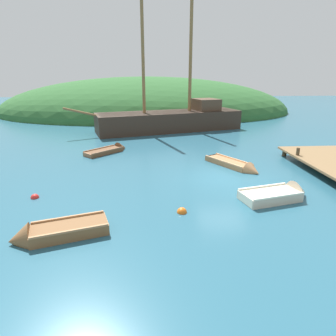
# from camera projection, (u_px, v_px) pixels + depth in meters

# --- Properties ---
(ground_plane) EXTENTS (120.00, 120.00, 0.00)m
(ground_plane) POSITION_uv_depth(u_px,v_px,m) (224.00, 178.00, 14.95)
(ground_plane) COLOR #285B70
(shore_hill) EXTENTS (41.53, 25.90, 9.94)m
(shore_hill) POSITION_uv_depth(u_px,v_px,m) (146.00, 112.00, 42.19)
(shore_hill) COLOR #2D602D
(shore_hill) RESTS_ON ground
(sailing_ship) EXTENTS (16.42, 7.39, 13.35)m
(sailing_ship) POSITION_uv_depth(u_px,v_px,m) (171.00, 123.00, 27.68)
(sailing_ship) COLOR #38281E
(sailing_ship) RESTS_ON ground
(rowboat_near_dock) EXTENTS (3.31, 1.92, 1.17)m
(rowboat_near_dock) POSITION_uv_depth(u_px,v_px,m) (280.00, 196.00, 12.44)
(rowboat_near_dock) COLOR beige
(rowboat_near_dock) RESTS_ON ground
(rowboat_center) EXTENTS (3.00, 3.02, 0.96)m
(rowboat_center) POSITION_uv_depth(u_px,v_px,m) (110.00, 151.00, 20.03)
(rowboat_center) COLOR brown
(rowboat_center) RESTS_ON ground
(rowboat_outer_right) EXTENTS (3.29, 1.94, 1.04)m
(rowboat_outer_right) POSITION_uv_depth(u_px,v_px,m) (55.00, 234.00, 9.48)
(rowboat_outer_right) COLOR brown
(rowboat_outer_right) RESTS_ON ground
(rowboat_far) EXTENTS (2.79, 3.73, 0.94)m
(rowboat_far) POSITION_uv_depth(u_px,v_px,m) (236.00, 166.00, 16.66)
(rowboat_far) COLOR #9E7047
(rowboat_far) RESTS_ON ground
(buoy_orange) EXTENTS (0.40, 0.40, 0.40)m
(buoy_orange) POSITION_uv_depth(u_px,v_px,m) (182.00, 212.00, 11.23)
(buoy_orange) COLOR orange
(buoy_orange) RESTS_ON ground
(buoy_red) EXTENTS (0.36, 0.36, 0.36)m
(buoy_red) POSITION_uv_depth(u_px,v_px,m) (35.00, 198.00, 12.55)
(buoy_red) COLOR red
(buoy_red) RESTS_ON ground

